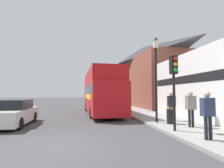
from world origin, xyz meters
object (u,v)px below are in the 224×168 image
object	(u,v)px
pedestrian_third	(171,103)
lamp_post_third	(112,84)
lamp_post_second	(124,79)
tour_bus	(101,95)
parked_car_ahead_of_bus	(101,102)
pedestrian_nearest	(208,111)
pedestrian_second	(191,105)
lamp_post_nearest	(156,64)
traffic_signal	(174,75)
parked_car_far_side	(13,113)
litter_bin	(171,115)

from	to	relation	value
pedestrian_third	lamp_post_third	distance (m)	15.34
lamp_post_second	tour_bus	bearing A→B (deg)	-153.23
parked_car_ahead_of_bus	lamp_post_second	bearing A→B (deg)	-76.06
pedestrian_nearest	pedestrian_third	size ratio (longest dim) A/B	0.98
lamp_post_third	parked_car_ahead_of_bus	bearing A→B (deg)	-154.64
tour_bus	pedestrian_third	world-z (taller)	tour_bus
pedestrian_second	lamp_post_second	distance (m)	9.81
lamp_post_nearest	traffic_signal	bearing A→B (deg)	-94.16
pedestrian_second	pedestrian_third	distance (m)	2.19
pedestrian_second	traffic_signal	bearing A→B (deg)	-151.40
parked_car_ahead_of_bus	traffic_signal	bearing A→B (deg)	-84.05
parked_car_far_side	pedestrian_third	world-z (taller)	pedestrian_third
parked_car_far_side	pedestrian_nearest	size ratio (longest dim) A/B	2.47
pedestrian_third	litter_bin	world-z (taller)	pedestrian_third
tour_bus	lamp_post_third	xyz separation A→B (m)	(2.68, 9.12, 1.50)
lamp_post_nearest	tour_bus	bearing A→B (deg)	111.61
parked_car_ahead_of_bus	traffic_signal	xyz separation A→B (m)	(1.54, -17.21, 1.99)
lamp_post_nearest	litter_bin	distance (m)	3.13
pedestrian_third	traffic_signal	world-z (taller)	traffic_signal
pedestrian_second	litter_bin	xyz separation A→B (m)	(-0.53, 1.09, -0.62)
lamp_post_second	litter_bin	world-z (taller)	lamp_post_second
parked_car_far_side	tour_bus	bearing A→B (deg)	-136.97
tour_bus	pedestrian_third	size ratio (longest dim) A/B	5.78
pedestrian_third	lamp_post_third	bearing A→B (deg)	94.45
parked_car_far_side	traffic_signal	size ratio (longest dim) A/B	1.26
tour_bus	pedestrian_nearest	bearing A→B (deg)	-77.14
pedestrian_nearest	litter_bin	size ratio (longest dim) A/B	1.98
pedestrian_third	traffic_signal	size ratio (longest dim) A/B	0.52
tour_bus	parked_car_far_side	bearing A→B (deg)	-139.09
lamp_post_second	parked_car_ahead_of_bus	bearing A→B (deg)	103.10
traffic_signal	parked_car_ahead_of_bus	bearing A→B (deg)	95.11
lamp_post_third	lamp_post_nearest	bearing A→B (deg)	-90.26
parked_car_ahead_of_bus	pedestrian_third	size ratio (longest dim) A/B	2.32
lamp_post_nearest	litter_bin	world-z (taller)	lamp_post_nearest
pedestrian_third	lamp_post_nearest	size ratio (longest dim) A/B	0.35
lamp_post_second	litter_bin	size ratio (longest dim) A/B	5.23
traffic_signal	tour_bus	bearing A→B (deg)	105.21
pedestrian_second	lamp_post_third	distance (m)	17.49
traffic_signal	lamp_post_third	bearing A→B (deg)	89.22
tour_bus	parked_car_far_side	world-z (taller)	tour_bus
pedestrian_nearest	lamp_post_nearest	size ratio (longest dim) A/B	0.35
pedestrian_third	lamp_post_second	size ratio (longest dim) A/B	0.39
parked_car_ahead_of_bus	lamp_post_third	bearing A→B (deg)	26.20
pedestrian_third	pedestrian_second	bearing A→B (deg)	-93.34
parked_car_ahead_of_bus	parked_car_far_side	distance (m)	15.10
lamp_post_nearest	litter_bin	bearing A→B (deg)	-43.75
parked_car_far_side	lamp_post_third	distance (m)	16.89
parked_car_far_side	lamp_post_third	bearing A→B (deg)	-120.07
parked_car_ahead_of_bus	pedestrian_nearest	world-z (taller)	pedestrian_nearest
tour_bus	pedestrian_second	world-z (taller)	tour_bus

